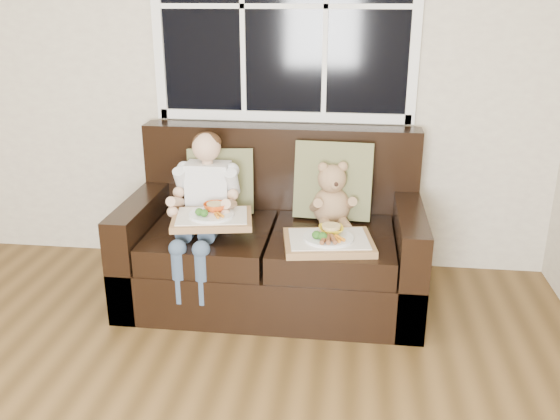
# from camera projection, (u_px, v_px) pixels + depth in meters

# --- Properties ---
(window_back) EXTENTS (1.62, 0.04, 1.37)m
(window_back) POSITION_uv_depth(u_px,v_px,m) (284.00, 6.00, 3.51)
(window_back) COLOR black
(window_back) RESTS_ON room_walls
(loveseat) EXTENTS (1.70, 0.92, 0.96)m
(loveseat) POSITION_uv_depth(u_px,v_px,m) (274.00, 245.00, 3.54)
(loveseat) COLOR black
(loveseat) RESTS_ON ground
(pillow_left) EXTENTS (0.42, 0.24, 0.41)m
(pillow_left) POSITION_uv_depth(u_px,v_px,m) (221.00, 181.00, 3.60)
(pillow_left) COLOR olive
(pillow_left) RESTS_ON loveseat
(pillow_right) EXTENTS (0.47, 0.23, 0.47)m
(pillow_right) POSITION_uv_depth(u_px,v_px,m) (333.00, 180.00, 3.51)
(pillow_right) COLOR olive
(pillow_right) RESTS_ON loveseat
(child) EXTENTS (0.36, 0.59, 0.82)m
(child) POSITION_uv_depth(u_px,v_px,m) (205.00, 197.00, 3.36)
(child) COLOR silver
(child) RESTS_ON loveseat
(teddy_bear) EXTENTS (0.26, 0.31, 0.39)m
(teddy_bear) POSITION_uv_depth(u_px,v_px,m) (331.00, 199.00, 3.43)
(teddy_bear) COLOR #9F7E54
(teddy_bear) RESTS_ON loveseat
(tray_left) EXTENTS (0.48, 0.40, 0.10)m
(tray_left) POSITION_uv_depth(u_px,v_px,m) (212.00, 217.00, 3.22)
(tray_left) COLOR olive
(tray_left) RESTS_ON child
(tray_right) EXTENTS (0.52, 0.43, 0.11)m
(tray_right) POSITION_uv_depth(u_px,v_px,m) (328.00, 240.00, 3.15)
(tray_right) COLOR olive
(tray_right) RESTS_ON loveseat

